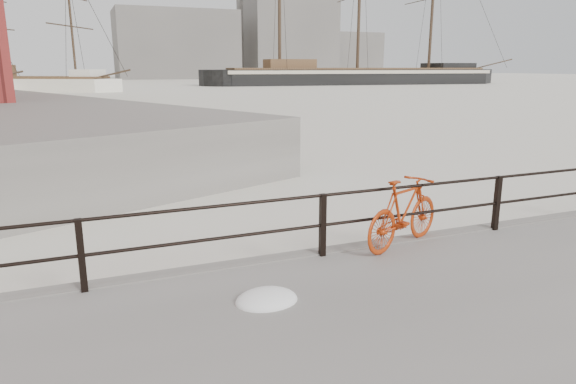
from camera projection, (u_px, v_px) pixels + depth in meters
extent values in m
plane|color=white|center=(486.00, 245.00, 9.60)|extent=(400.00, 400.00, 0.00)
imported|color=#AE310B|center=(404.00, 212.00, 8.39)|extent=(1.89, 0.99, 1.16)
ellipsoid|color=white|center=(267.00, 290.00, 6.49)|extent=(0.81, 0.64, 0.29)
cube|color=gray|center=(176.00, 45.00, 140.68)|extent=(32.00, 18.00, 18.00)
cube|color=gray|center=(287.00, 37.00, 157.33)|extent=(26.00, 20.00, 24.00)
cube|color=gray|center=(345.00, 55.00, 171.46)|extent=(20.00, 16.00, 14.00)
cylinder|color=gray|center=(241.00, 3.00, 154.66)|extent=(2.80, 2.80, 44.00)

